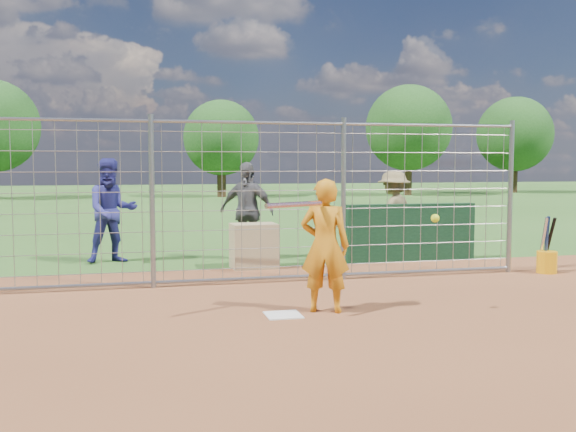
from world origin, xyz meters
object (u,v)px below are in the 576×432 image
object	(u,v)px
bystander_c	(394,214)
equipment_bin	(254,246)
bystander_a	(112,211)
bystander_b	(246,211)
batter	(325,246)
bucket_with_bats	(547,259)

from	to	relation	value
bystander_c	equipment_bin	xyz separation A→B (m)	(-2.98, -0.70, -0.47)
bystander_a	bystander_c	xyz separation A→B (m)	(5.46, -0.54, -0.12)
bystander_b	equipment_bin	xyz separation A→B (m)	(-0.05, -1.06, -0.55)
batter	equipment_bin	xyz separation A→B (m)	(-0.25, 3.58, -0.44)
bystander_c	bucket_with_bats	world-z (taller)	bystander_c
bystander_c	bystander_a	bearing A→B (deg)	-36.74
batter	bystander_b	bearing A→B (deg)	-65.72
bystander_a	bystander_c	distance (m)	5.49
bystander_c	bucket_with_bats	size ratio (longest dim) A/B	1.78
equipment_bin	bucket_with_bats	size ratio (longest dim) A/B	0.82
bystander_a	bystander_c	bearing A→B (deg)	-17.40
bystander_c	equipment_bin	bearing A→B (deg)	-17.85
bucket_with_bats	bystander_a	bearing A→B (deg)	157.89
bystander_a	bystander_b	bearing A→B (deg)	-15.85
batter	bystander_a	size ratio (longest dim) A/B	0.86
batter	bystander_b	size ratio (longest dim) A/B	0.89
bystander_b	bystander_c	distance (m)	2.95
bystander_a	bystander_b	world-z (taller)	bystander_a
equipment_bin	bucket_with_bats	world-z (taller)	bucket_with_bats
equipment_bin	bystander_b	bearing A→B (deg)	84.44
bystander_c	bucket_with_bats	xyz separation A→B (m)	(1.79, -2.41, -0.62)
bystander_a	bystander_b	size ratio (longest dim) A/B	1.04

